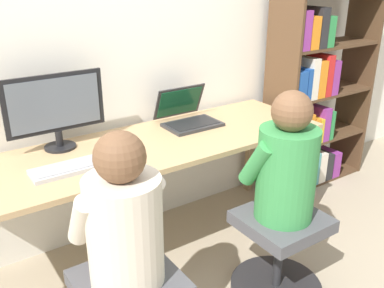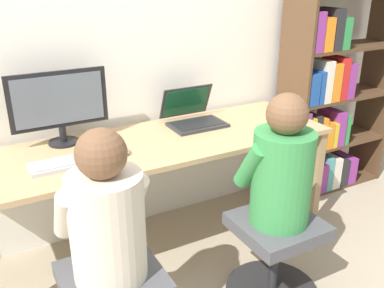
% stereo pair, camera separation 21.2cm
% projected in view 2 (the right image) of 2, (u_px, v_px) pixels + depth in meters
% --- Properties ---
extents(ground_plane, '(14.00, 14.00, 0.00)m').
position_uv_depth(ground_plane, '(174.00, 282.00, 2.48)').
color(ground_plane, tan).
extents(wall_back, '(10.00, 0.05, 2.60)m').
position_uv_depth(wall_back, '(116.00, 37.00, 2.59)').
color(wall_back, white).
rests_on(wall_back, ground_plane).
extents(desk, '(2.26, 0.68, 0.75)m').
position_uv_depth(desk, '(146.00, 153.00, 2.50)').
color(desk, tan).
rests_on(desk, ground_plane).
extents(desktop_monitor, '(0.54, 0.17, 0.42)m').
position_uv_depth(desktop_monitor, '(59.00, 105.00, 2.38)').
color(desktop_monitor, black).
rests_on(desktop_monitor, desk).
extents(laptop, '(0.35, 0.32, 0.23)m').
position_uv_depth(laptop, '(194.00, 117.00, 2.76)').
color(laptop, '#2D2D30').
rests_on(laptop, desk).
extents(keyboard, '(0.44, 0.15, 0.03)m').
position_uv_depth(keyboard, '(73.00, 162.00, 2.20)').
color(keyboard, '#B2B2B7').
rests_on(keyboard, desk).
extents(computer_mouse_by_keyboard, '(0.06, 0.11, 0.03)m').
position_uv_depth(computer_mouse_by_keyboard, '(123.00, 150.00, 2.33)').
color(computer_mouse_by_keyboard, '#99999E').
rests_on(computer_mouse_by_keyboard, desk).
extents(office_chair_right, '(0.51, 0.51, 0.48)m').
position_uv_depth(office_chair_right, '(275.00, 256.00, 2.29)').
color(office_chair_right, '#262628').
rests_on(office_chair_right, ground_plane).
extents(person_at_monitor, '(0.38, 0.32, 0.66)m').
position_uv_depth(person_at_monitor, '(106.00, 216.00, 1.71)').
color(person_at_monitor, beige).
rests_on(person_at_monitor, office_chair_left).
extents(person_at_laptop, '(0.37, 0.33, 0.68)m').
position_uv_depth(person_at_laptop, '(282.00, 168.00, 2.09)').
color(person_at_laptop, '#388C47').
rests_on(person_at_laptop, office_chair_right).
extents(bookshelf, '(0.93, 0.33, 1.91)m').
position_uv_depth(bookshelf, '(330.00, 80.00, 3.21)').
color(bookshelf, '#513823').
rests_on(bookshelf, ground_plane).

